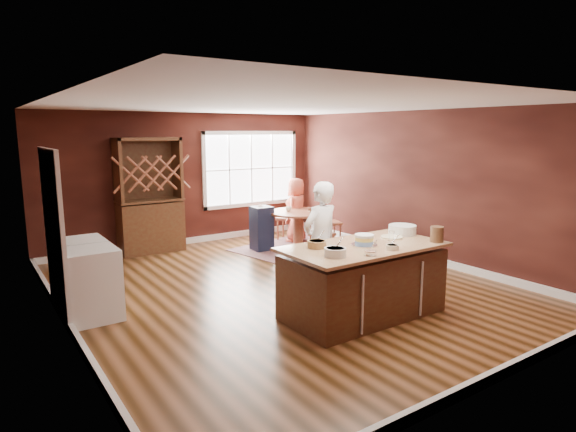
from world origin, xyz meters
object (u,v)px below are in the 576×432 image
at_px(toddler, 257,210).
at_px(hutch, 150,196).
at_px(chair_south, 322,232).
at_px(washer, 92,284).
at_px(layer_cake, 364,240).
at_px(high_chair, 262,227).
at_px(kitchen_island, 363,282).
at_px(chair_north, 288,215).
at_px(dryer, 81,272).
at_px(chair_east, 331,220).
at_px(baker, 320,241).
at_px(dining_table, 298,222).
at_px(seated_woman, 296,210).

distance_m(toddler, hutch, 2.08).
distance_m(chair_south, washer, 4.34).
relative_size(layer_cake, washer, 0.37).
bearing_deg(washer, high_chair, 27.25).
bearing_deg(high_chair, toddler, 130.22).
bearing_deg(chair_south, kitchen_island, -131.12).
bearing_deg(chair_south, layer_cake, -131.10).
distance_m(kitchen_island, chair_north, 4.48).
xyz_separation_m(chair_north, dryer, (-4.56, -1.71, -0.07)).
height_order(layer_cake, chair_east, layer_cake).
distance_m(chair_south, toddler, 1.39).
relative_size(baker, chair_south, 1.77).
xyz_separation_m(toddler, washer, (-3.53, -1.92, -0.36)).
bearing_deg(hutch, dining_table, -28.36).
xyz_separation_m(baker, dryer, (-2.81, 1.65, -0.38)).
xyz_separation_m(baker, seated_woman, (1.78, 3.08, -0.15)).
bearing_deg(chair_east, baker, 154.28).
relative_size(hutch, washer, 2.45).
xyz_separation_m(washer, dryer, (0.00, 0.64, 0.00)).
distance_m(chair_east, washer, 5.31).
xyz_separation_m(high_chair, washer, (-3.59, -1.85, -0.00)).
height_order(high_chair, hutch, hutch).
bearing_deg(chair_east, high_chair, 94.19).
bearing_deg(chair_south, chair_north, 66.51).
height_order(chair_east, seated_woman, seated_woman).
relative_size(kitchen_island, high_chair, 2.29).
height_order(dining_table, layer_cake, layer_cake).
distance_m(layer_cake, seated_woman, 4.25).
height_order(high_chair, washer, high_chair).
distance_m(dining_table, hutch, 2.94).
height_order(dining_table, dryer, dryer).
distance_m(chair_north, hutch, 2.93).
distance_m(high_chair, hutch, 2.24).
relative_size(dining_table, seated_woman, 0.88).
xyz_separation_m(layer_cake, hutch, (-1.13, 4.74, 0.12)).
xyz_separation_m(dining_table, layer_cake, (-1.40, -3.37, 0.45)).
bearing_deg(seated_woman, chair_north, -115.54).
distance_m(high_chair, washer, 4.04).
height_order(baker, washer, baker).
relative_size(chair_south, seated_woman, 0.69).
height_order(chair_north, seated_woman, seated_woman).
xyz_separation_m(chair_south, high_chair, (-0.68, 1.06, -0.01)).
bearing_deg(toddler, kitchen_island, -99.99).
bearing_deg(dryer, chair_north, 20.56).
height_order(washer, dryer, dryer).
relative_size(chair_north, dryer, 1.16).
bearing_deg(dining_table, high_chair, 158.18).
xyz_separation_m(chair_south, chair_north, (0.29, 1.56, 0.06)).
bearing_deg(chair_south, toddler, 109.89).
xyz_separation_m(chair_east, chair_south, (-0.82, -0.75, -0.02)).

